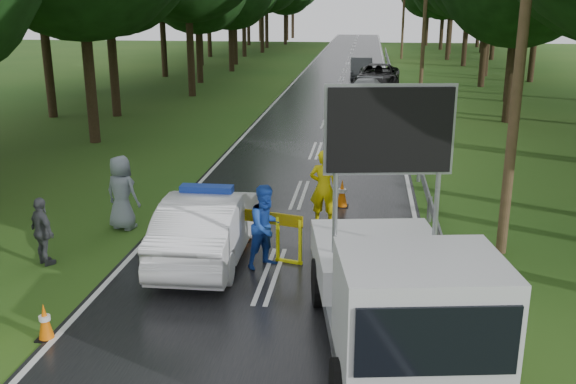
% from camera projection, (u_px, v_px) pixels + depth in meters
% --- Properties ---
extents(ground, '(160.00, 160.00, 0.00)m').
position_uv_depth(ground, '(270.00, 276.00, 13.85)').
color(ground, '#214E16').
rests_on(ground, ground).
extents(road, '(7.00, 140.00, 0.02)m').
position_uv_depth(road, '(338.00, 90.00, 42.36)').
color(road, black).
rests_on(road, ground).
extents(guardrail, '(0.12, 60.06, 0.70)m').
position_uv_depth(guardrail, '(395.00, 83.00, 41.45)').
color(guardrail, gray).
rests_on(guardrail, ground).
extents(utility_pole_near, '(1.40, 0.24, 10.00)m').
position_uv_depth(utility_pole_near, '(523.00, 32.00, 13.68)').
color(utility_pole_near, '#493821').
rests_on(utility_pole_near, ground).
extents(utility_pole_mid, '(1.40, 0.24, 10.00)m').
position_uv_depth(utility_pole_mid, '(425.00, 11.00, 38.39)').
color(utility_pole_mid, '#493821').
rests_on(utility_pole_mid, ground).
extents(utility_pole_far, '(1.40, 0.24, 10.00)m').
position_uv_depth(utility_pole_far, '(404.00, 7.00, 63.10)').
color(utility_pole_far, '#493821').
rests_on(utility_pole_far, ground).
extents(police_sedan, '(1.75, 4.82, 1.74)m').
position_uv_depth(police_sedan, '(208.00, 225.00, 14.59)').
color(police_sedan, white).
rests_on(police_sedan, ground).
extents(work_truck, '(3.21, 5.72, 4.33)m').
position_uv_depth(work_truck, '(399.00, 296.00, 10.25)').
color(work_truck, gray).
rests_on(work_truck, ground).
extents(barrier, '(2.73, 0.79, 1.16)m').
position_uv_depth(barrier, '(245.00, 221.00, 14.63)').
color(barrier, '#FEFE0D').
rests_on(barrier, ground).
extents(officer, '(0.78, 0.54, 2.04)m').
position_uv_depth(officer, '(324.00, 188.00, 16.69)').
color(officer, yellow).
rests_on(officer, ground).
extents(civilian, '(1.16, 1.15, 1.89)m').
position_uv_depth(civilian, '(267.00, 226.00, 14.07)').
color(civilian, '#1B48B5').
rests_on(civilian, ground).
extents(bystander_mid, '(0.97, 0.85, 1.57)m').
position_uv_depth(bystander_mid, '(43.00, 231.00, 14.23)').
color(bystander_mid, '#404248').
rests_on(bystander_mid, ground).
extents(bystander_right, '(1.09, 0.88, 1.94)m').
position_uv_depth(bystander_right, '(122.00, 193.00, 16.44)').
color(bystander_right, gray).
rests_on(bystander_right, ground).
extents(queue_car_first, '(2.09, 4.24, 1.39)m').
position_uv_depth(queue_car_first, '(372.00, 107.00, 31.15)').
color(queue_car_first, '#3E4246').
rests_on(queue_car_first, ground).
extents(queue_car_second, '(2.41, 4.76, 1.33)m').
position_uv_depth(queue_car_second, '(365.00, 91.00, 36.91)').
color(queue_car_second, '#A6A9AE').
rests_on(queue_car_second, ground).
extents(queue_car_third, '(3.08, 6.07, 1.64)m').
position_uv_depth(queue_car_third, '(378.00, 77.00, 42.47)').
color(queue_car_third, black).
rests_on(queue_car_third, ground).
extents(queue_car_fourth, '(1.81, 4.67, 1.52)m').
position_uv_depth(queue_car_fourth, '(361.00, 68.00, 48.33)').
color(queue_car_fourth, '#3B3E42').
rests_on(queue_car_fourth, ground).
extents(cone_near_left, '(0.32, 0.32, 0.68)m').
position_uv_depth(cone_near_left, '(45.00, 322.00, 11.17)').
color(cone_near_left, black).
rests_on(cone_near_left, ground).
extents(cone_center, '(0.36, 0.36, 0.75)m').
position_uv_depth(cone_center, '(243.00, 227.00, 15.76)').
color(cone_center, black).
rests_on(cone_center, ground).
extents(cone_far, '(0.38, 0.38, 0.82)m').
position_uv_depth(cone_far, '(342.00, 194.00, 18.33)').
color(cone_far, black).
rests_on(cone_far, ground).
extents(cone_left_mid, '(0.30, 0.30, 0.64)m').
position_uv_depth(cone_left_mid, '(197.00, 220.00, 16.43)').
color(cone_left_mid, black).
rests_on(cone_left_mid, ground).
extents(cone_right, '(0.37, 0.37, 0.78)m').
position_uv_depth(cone_right, '(417.00, 241.00, 14.79)').
color(cone_right, black).
rests_on(cone_right, ground).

